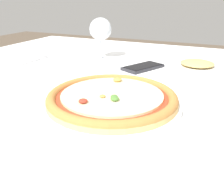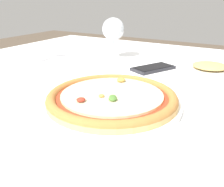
% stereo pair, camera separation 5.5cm
% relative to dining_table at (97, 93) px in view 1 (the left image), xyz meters
% --- Properties ---
extents(dining_table, '(1.20, 1.10, 0.75)m').
position_rel_dining_table_xyz_m(dining_table, '(0.00, 0.00, 0.00)').
color(dining_table, '#997047').
rests_on(dining_table, ground_plane).
extents(pizza_plate, '(0.31, 0.31, 0.04)m').
position_rel_dining_table_xyz_m(pizza_plate, '(0.17, -0.25, 0.10)').
color(pizza_plate, white).
rests_on(pizza_plate, dining_table).
extents(fork, '(0.03, 0.17, 0.00)m').
position_rel_dining_table_xyz_m(fork, '(-0.27, 0.01, 0.09)').
color(fork, silver).
rests_on(fork, dining_table).
extents(wine_glass_far_left, '(0.08, 0.08, 0.16)m').
position_rel_dining_table_xyz_m(wine_glass_far_left, '(-0.05, 0.14, 0.20)').
color(wine_glass_far_left, silver).
rests_on(wine_glass_far_left, dining_table).
extents(cell_phone, '(0.13, 0.16, 0.01)m').
position_rel_dining_table_xyz_m(cell_phone, '(0.14, 0.08, 0.09)').
color(cell_phone, '#232328').
rests_on(cell_phone, dining_table).
extents(side_plate, '(0.19, 0.19, 0.03)m').
position_rel_dining_table_xyz_m(side_plate, '(0.31, 0.15, 0.10)').
color(side_plate, white).
rests_on(side_plate, dining_table).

